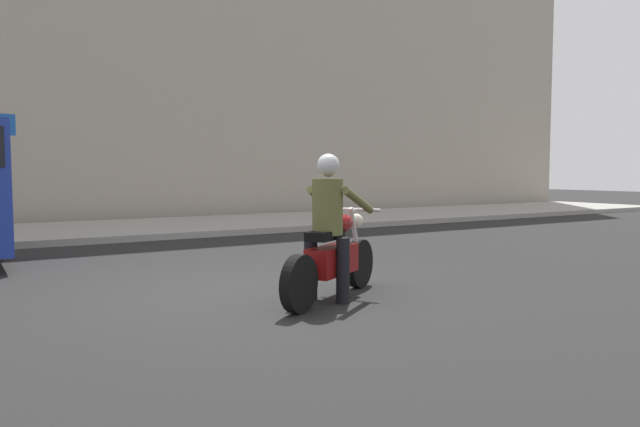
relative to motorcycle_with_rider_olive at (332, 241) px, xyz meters
name	(u,v)px	position (x,y,z in m)	size (l,w,h in m)	color
ground_plane	(239,292)	(-0.73, 0.92, -0.66)	(80.00, 80.00, 0.00)	black
sidewalk_slab	(98,230)	(-0.73, 8.92, -0.59)	(40.00, 4.40, 0.14)	#99968E
motorcycle_with_rider_olive	(332,241)	(0.00, 0.00, 0.00)	(1.88, 1.19, 1.63)	black
street_sign_post	(5,161)	(-2.65, 8.31, 1.00)	(0.44, 0.08, 2.52)	gray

